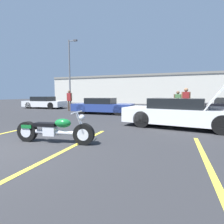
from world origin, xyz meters
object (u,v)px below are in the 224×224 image
object	(u,v)px
spectator_by_show_car	(69,99)
spectator_midground	(186,100)
motorcycle	(54,130)
parked_car_left_row	(44,103)
show_car_hood_open	(181,113)
parked_car_mid_row	(103,106)
light_pole	(70,70)
spectator_near_motorcycle	(178,101)

from	to	relation	value
spectator_by_show_car	spectator_midground	xyz separation A→B (m)	(9.07, -1.12, 0.03)
motorcycle	parked_car_left_row	bearing A→B (deg)	123.99
parked_car_left_row	spectator_midground	xyz separation A→B (m)	(13.14, -2.75, 0.52)
show_car_hood_open	spectator_midground	bearing A→B (deg)	93.34
spectator_by_show_car	spectator_midground	distance (m)	9.14
parked_car_left_row	spectator_midground	distance (m)	13.43
show_car_hood_open	parked_car_mid_row	bearing A→B (deg)	152.34
light_pole	parked_car_mid_row	xyz separation A→B (m)	(7.17, -6.80, -3.78)
motorcycle	spectator_midground	size ratio (longest dim) A/B	1.33
motorcycle	parked_car_mid_row	bearing A→B (deg)	94.62
spectator_by_show_car	parked_car_mid_row	bearing A→B (deg)	-14.97
spectator_midground	spectator_near_motorcycle	bearing A→B (deg)	113.48
motorcycle	light_pole	bearing A→B (deg)	113.44
parked_car_mid_row	spectator_midground	size ratio (longest dim) A/B	2.46
parked_car_left_row	show_car_hood_open	bearing A→B (deg)	-31.23
spectator_near_motorcycle	spectator_midground	bearing A→B (deg)	-66.52
spectator_near_motorcycle	light_pole	bearing A→B (deg)	154.17
parked_car_mid_row	spectator_near_motorcycle	bearing A→B (deg)	6.57
motorcycle	parked_car_mid_row	size ratio (longest dim) A/B	0.54
spectator_by_show_car	motorcycle	bearing A→B (deg)	-58.94
light_pole	parked_car_mid_row	bearing A→B (deg)	-43.51
show_car_hood_open	parked_car_left_row	xyz separation A→B (m)	(-12.78, 6.44, -0.05)
light_pole	spectator_near_motorcycle	xyz separation A→B (m)	(12.34, -5.97, -3.37)
show_car_hood_open	spectator_midground	world-z (taller)	show_car_hood_open
parked_car_mid_row	parked_car_left_row	world-z (taller)	parked_car_left_row
spectator_midground	spectator_by_show_car	bearing A→B (deg)	172.94
light_pole	show_car_hood_open	distance (m)	16.82
light_pole	spectator_near_motorcycle	size ratio (longest dim) A/B	4.81
motorcycle	spectator_near_motorcycle	bearing A→B (deg)	59.90
spectator_near_motorcycle	spectator_by_show_car	size ratio (longest dim) A/B	0.93
motorcycle	parked_car_mid_row	world-z (taller)	parked_car_mid_row
motorcycle	show_car_hood_open	world-z (taller)	show_car_hood_open
spectator_near_motorcycle	motorcycle	bearing A→B (deg)	-111.97
light_pole	motorcycle	xyz separation A→B (m)	(8.90, -14.49, -3.96)
parked_car_left_row	spectator_by_show_car	distance (m)	4.41
parked_car_left_row	spectator_near_motorcycle	world-z (taller)	spectator_near_motorcycle
light_pole	motorcycle	size ratio (longest dim) A/B	3.30
spectator_near_motorcycle	spectator_by_show_car	bearing A→B (deg)	179.40
motorcycle	spectator_near_motorcycle	xyz separation A→B (m)	(3.43, 8.52, 0.60)
parked_car_mid_row	spectator_by_show_car	distance (m)	3.60
spectator_midground	parked_car_left_row	bearing A→B (deg)	168.18
parked_car_left_row	spectator_near_motorcycle	xyz separation A→B (m)	(12.69, -1.72, 0.40)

